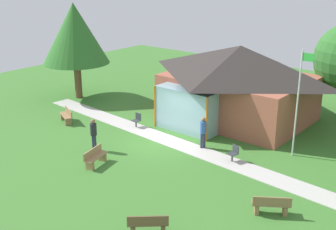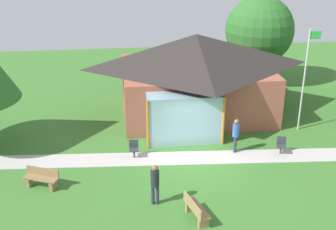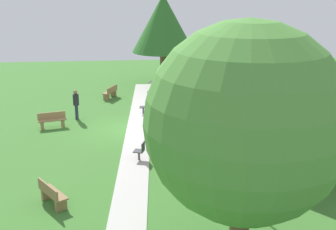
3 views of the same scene
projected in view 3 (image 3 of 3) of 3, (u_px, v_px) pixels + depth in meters
name	position (u px, v px, depth m)	size (l,w,h in m)	color
ground_plane	(132.00, 129.00, 23.10)	(44.00, 44.00, 0.00)	#3D752D
pavilion	(246.00, 87.00, 21.96)	(9.35, 8.17, 4.68)	#A35642
footpath	(139.00, 129.00, 23.13)	(21.47, 1.30, 0.03)	#BCB7B2
flagpole	(208.00, 105.00, 16.52)	(0.64, 0.08, 5.52)	silver
bench_front_center	(52.00, 121.00, 23.29)	(0.81, 1.56, 0.84)	#9E7A51
bench_lawn_far_right	(52.00, 195.00, 15.11)	(1.49, 1.21, 0.84)	olive
bench_mid_left	(110.00, 92.00, 29.30)	(1.55, 1.01, 0.84)	olive
patio_chair_lawn_spare	(140.00, 152.00, 18.94)	(0.55, 0.55, 0.86)	#33383D
patio_chair_west	(144.00, 107.00, 25.71)	(0.45, 0.45, 0.86)	#33383D
visitor_on_path	(147.00, 123.00, 20.85)	(0.34, 0.34, 1.74)	#2D3347
visitor_strolling_lawn	(76.00, 102.00, 24.56)	(0.34, 0.34, 1.74)	#2D3347
tree_west_hedge	(163.00, 23.00, 31.86)	(4.74, 4.74, 6.87)	brown
tree_east_hedge	(245.00, 123.00, 10.76)	(5.18, 5.18, 6.79)	brown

